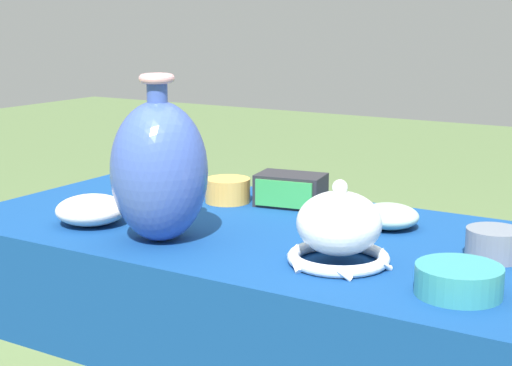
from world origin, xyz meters
name	(u,v)px	position (x,y,z in m)	size (l,w,h in m)	color
display_table	(251,264)	(0.00, -0.02, 0.65)	(1.26, 0.65, 0.73)	#38383D
vase_tall_bulbous	(159,170)	(-0.11, -0.18, 0.87)	(0.19, 0.19, 0.33)	#3851A8
vase_dome_bell	(339,231)	(0.26, -0.14, 0.79)	(0.19, 0.19, 0.16)	white
mosaic_tile_box	(291,190)	(-0.02, 0.20, 0.77)	(0.17, 0.12, 0.07)	#232328
pot_squat_ochre	(228,190)	(-0.17, 0.15, 0.76)	(0.11, 0.11, 0.06)	gold
pot_squat_slate	(494,244)	(0.49, 0.03, 0.76)	(0.10, 0.10, 0.06)	slate
pot_squat_teal	(459,280)	(0.49, -0.18, 0.75)	(0.14, 0.14, 0.05)	teal
bowl_shallow_celadon	(389,216)	(0.24, 0.13, 0.75)	(0.12, 0.12, 0.05)	#A8CCB7
bowl_shallow_ivory	(91,210)	(-0.30, -0.17, 0.76)	(0.15, 0.15, 0.06)	white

